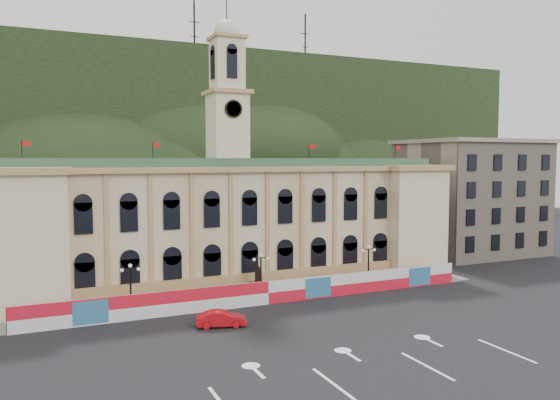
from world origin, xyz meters
name	(u,v)px	position (x,y,z in m)	size (l,w,h in m)	color
ground	(340,348)	(0.00, 0.00, 0.00)	(260.00, 260.00, 0.00)	black
lane_markings	(374,370)	(0.00, -5.00, 0.00)	(26.00, 10.00, 0.02)	white
hill_ridge	(120,145)	(0.03, 121.99, 19.48)	(230.00, 80.00, 64.00)	black
city_hall	(229,219)	(0.00, 27.63, 7.85)	(56.20, 17.60, 37.10)	beige
side_building_right	(470,197)	(43.00, 30.93, 9.33)	(21.00, 17.00, 18.60)	tan
hoarding_fence	(268,292)	(0.06, 15.07, 1.25)	(50.00, 0.44, 2.50)	red
pavement	(258,298)	(0.00, 17.75, 0.08)	(56.00, 5.50, 0.16)	slate
statue	(258,287)	(0.00, 18.00, 1.19)	(1.40, 1.40, 3.72)	#595651
lamp_left	(131,284)	(-14.00, 17.00, 3.07)	(1.96, 0.44, 5.15)	black
lamp_center	(261,272)	(0.00, 17.00, 3.07)	(1.96, 0.44, 5.15)	black
lamp_right	(369,262)	(14.00, 17.00, 3.07)	(1.96, 0.44, 5.15)	black
red_sedan	(221,319)	(-7.03, 9.55, 0.76)	(4.84, 2.74, 1.51)	#B40C13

